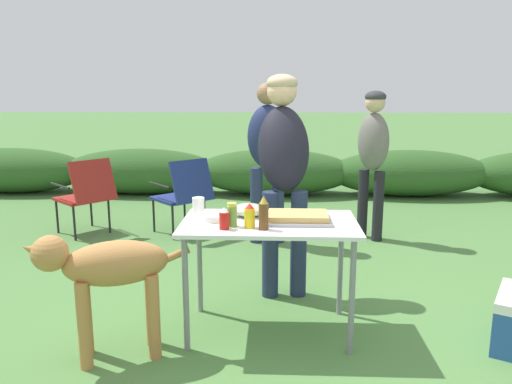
% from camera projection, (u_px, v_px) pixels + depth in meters
% --- Properties ---
extents(ground_plane, '(60.00, 60.00, 0.00)m').
position_uv_depth(ground_plane, '(269.00, 330.00, 3.28)').
color(ground_plane, '#4C7A3D').
extents(shrub_hedge, '(14.40, 0.90, 0.67)m').
position_uv_depth(shrub_hedge, '(274.00, 172.00, 7.42)').
color(shrub_hedge, '#2D5623').
rests_on(shrub_hedge, ground).
extents(folding_table, '(1.10, 0.64, 0.74)m').
position_uv_depth(folding_table, '(269.00, 233.00, 3.14)').
color(folding_table, white).
rests_on(folding_table, ground).
extents(food_tray, '(0.42, 0.28, 0.06)m').
position_uv_depth(food_tray, '(298.00, 218.00, 3.12)').
color(food_tray, '#9E9EA3').
rests_on(food_tray, folding_table).
extents(plate_stack, '(0.21, 0.21, 0.04)m').
position_uv_depth(plate_stack, '(216.00, 216.00, 3.17)').
color(plate_stack, white).
rests_on(plate_stack, folding_table).
extents(mixing_bowl, '(0.22, 0.22, 0.08)m').
position_uv_depth(mixing_bowl, '(249.00, 210.00, 3.27)').
color(mixing_bowl, '#ADBC99').
rests_on(mixing_bowl, folding_table).
extents(paper_cup_stack, '(0.08, 0.08, 0.11)m').
position_uv_depth(paper_cup_stack, '(198.00, 206.00, 3.32)').
color(paper_cup_stack, white).
rests_on(paper_cup_stack, folding_table).
extents(ketchup_bottle, '(0.06, 0.06, 0.13)m').
position_uv_depth(ketchup_bottle, '(224.00, 219.00, 2.95)').
color(ketchup_bottle, red).
rests_on(ketchup_bottle, folding_table).
extents(mustard_bottle, '(0.06, 0.06, 0.15)m').
position_uv_depth(mustard_bottle, '(250.00, 216.00, 2.97)').
color(mustard_bottle, yellow).
rests_on(mustard_bottle, folding_table).
extents(relish_jar, '(0.06, 0.06, 0.15)m').
position_uv_depth(relish_jar, '(232.00, 215.00, 3.00)').
color(relish_jar, olive).
rests_on(relish_jar, folding_table).
extents(beer_bottle, '(0.06, 0.06, 0.20)m').
position_uv_depth(beer_bottle, '(264.00, 214.00, 2.93)').
color(beer_bottle, brown).
rests_on(beer_bottle, folding_table).
extents(standing_person_in_red_jacket, '(0.44, 0.55, 1.66)m').
position_uv_depth(standing_person_in_red_jacket, '(284.00, 159.00, 3.74)').
color(standing_person_in_red_jacket, '#232D4C').
rests_on(standing_person_in_red_jacket, ground).
extents(standing_person_with_beanie, '(0.41, 0.30, 1.62)m').
position_uv_depth(standing_person_with_beanie, '(267.00, 149.00, 4.97)').
color(standing_person_with_beanie, '#232D4C').
rests_on(standing_person_with_beanie, ground).
extents(standing_person_in_gray_fleece, '(0.41, 0.41, 1.54)m').
position_uv_depth(standing_person_in_gray_fleece, '(373.00, 149.00, 5.08)').
color(standing_person_in_gray_fleece, black).
rests_on(standing_person_in_gray_fleece, ground).
extents(dog, '(0.91, 0.44, 0.77)m').
position_uv_depth(dog, '(107.00, 271.00, 2.84)').
color(dog, '#B27A42').
rests_on(dog, ground).
extents(camp_chair_green_behind_table, '(0.74, 0.75, 0.83)m').
position_uv_depth(camp_chair_green_behind_table, '(184.00, 192.00, 5.33)').
color(camp_chair_green_behind_table, navy).
rests_on(camp_chair_green_behind_table, ground).
extents(camp_chair_near_hedge, '(0.75, 0.74, 0.83)m').
position_uv_depth(camp_chair_near_hedge, '(86.00, 193.00, 5.31)').
color(camp_chair_near_hedge, maroon).
rests_on(camp_chair_near_hedge, ground).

